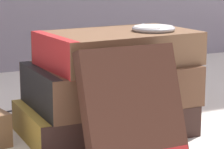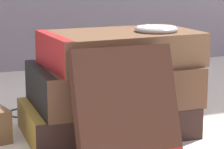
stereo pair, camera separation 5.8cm
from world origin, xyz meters
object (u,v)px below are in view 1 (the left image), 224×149
(book_flat_bottom, at_px, (101,119))
(book_flat_top, at_px, (115,48))
(book_flat_middle, at_px, (107,84))
(pocket_watch, at_px, (153,29))
(book_leaning_front, at_px, (133,110))
(reading_glasses, at_px, (36,113))

(book_flat_bottom, relative_size, book_flat_top, 1.09)
(book_flat_middle, bearing_deg, book_flat_bottom, 176.11)
(book_flat_middle, xyz_separation_m, pocket_watch, (0.05, -0.02, 0.07))
(book_flat_top, height_order, pocket_watch, pocket_watch)
(book_leaning_front, bearing_deg, book_flat_middle, 80.13)
(book_flat_middle, distance_m, book_flat_top, 0.04)
(book_leaning_front, relative_size, reading_glasses, 1.06)
(book_flat_middle, height_order, book_leaning_front, book_leaning_front)
(book_flat_bottom, distance_m, book_flat_middle, 0.04)
(book_flat_top, relative_size, reading_glasses, 1.63)
(book_flat_middle, height_order, pocket_watch, pocket_watch)
(book_flat_top, distance_m, book_leaning_front, 0.11)
(book_leaning_front, bearing_deg, pocket_watch, 48.80)
(book_flat_top, bearing_deg, reading_glasses, 114.44)
(book_flat_bottom, relative_size, pocket_watch, 3.67)
(book_flat_bottom, bearing_deg, pocket_watch, -15.09)
(book_flat_bottom, height_order, reading_glasses, book_flat_bottom)
(book_leaning_front, bearing_deg, book_flat_top, 74.62)
(book_flat_top, xyz_separation_m, reading_glasses, (-0.06, 0.12, -0.10))
(book_leaning_front, xyz_separation_m, pocket_watch, (0.07, 0.08, 0.07))
(book_flat_middle, distance_m, book_leaning_front, 0.10)
(book_flat_bottom, height_order, book_flat_middle, book_flat_middle)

